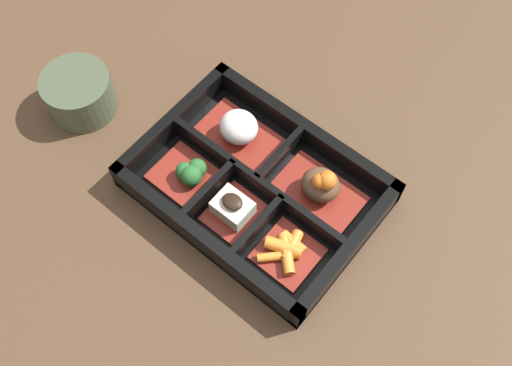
% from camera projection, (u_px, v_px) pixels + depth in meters
% --- Properties ---
extents(ground_plane, '(3.00, 3.00, 0.00)m').
position_uv_depth(ground_plane, '(256.00, 193.00, 0.73)').
color(ground_plane, '#4C3523').
extents(bento_base, '(0.28, 0.20, 0.01)m').
position_uv_depth(bento_base, '(256.00, 191.00, 0.72)').
color(bento_base, black).
rests_on(bento_base, ground_plane).
extents(bento_rim, '(0.28, 0.20, 0.04)m').
position_uv_depth(bento_rim, '(255.00, 186.00, 0.71)').
color(bento_rim, black).
rests_on(bento_rim, ground_plane).
extents(bowl_rice, '(0.10, 0.06, 0.04)m').
position_uv_depth(bowl_rice, '(239.00, 130.00, 0.74)').
color(bowl_rice, maroon).
rests_on(bowl_rice, bento_base).
extents(bowl_stew, '(0.10, 0.06, 0.06)m').
position_uv_depth(bowl_stew, '(321.00, 186.00, 0.70)').
color(bowl_stew, maroon).
rests_on(bowl_stew, bento_base).
extents(bowl_greens, '(0.07, 0.07, 0.03)m').
position_uv_depth(bowl_greens, '(188.00, 173.00, 0.71)').
color(bowl_greens, maroon).
rests_on(bowl_greens, bento_base).
extents(bowl_tofu, '(0.05, 0.07, 0.04)m').
position_uv_depth(bowl_tofu, '(234.00, 210.00, 0.69)').
color(bowl_tofu, maroon).
rests_on(bowl_tofu, bento_base).
extents(bowl_carrots, '(0.07, 0.07, 0.02)m').
position_uv_depth(bowl_carrots, '(287.00, 251.00, 0.67)').
color(bowl_carrots, maroon).
rests_on(bowl_carrots, bento_base).
extents(tea_cup, '(0.09, 0.09, 0.06)m').
position_uv_depth(tea_cup, '(79.00, 93.00, 0.76)').
color(tea_cup, '#424C38').
rests_on(tea_cup, ground_plane).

